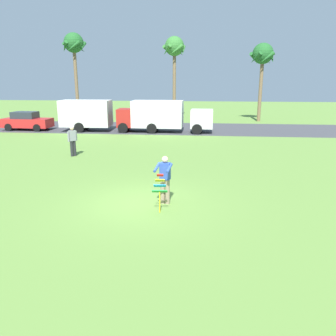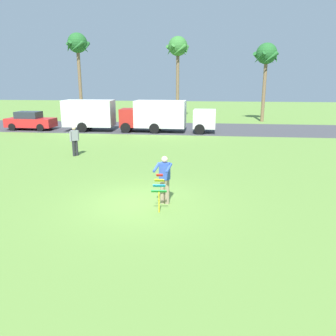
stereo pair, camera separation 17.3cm
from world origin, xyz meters
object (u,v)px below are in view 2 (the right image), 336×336
(palm_tree_left_near, at_px, (78,47))
(palm_tree_right_near, at_px, (178,50))
(parked_car_red, at_px, (30,121))
(kite_held, at_px, (159,187))
(palm_tree_centre_far, at_px, (266,57))
(parked_truck_white_box, at_px, (170,115))
(parked_truck_red_cab, at_px, (99,115))
(person_walker_near, at_px, (75,140))
(person_kite_flyer, at_px, (165,178))

(palm_tree_left_near, xyz_separation_m, palm_tree_right_near, (10.73, 1.77, -0.26))
(palm_tree_left_near, bearing_deg, parked_car_red, -98.65)
(kite_held, height_order, palm_tree_centre_far, palm_tree_centre_far)
(parked_truck_white_box, bearing_deg, parked_truck_red_cab, 179.99)
(kite_held, bearing_deg, palm_tree_right_near, 93.92)
(parked_truck_red_cab, height_order, person_walker_near, parked_truck_red_cab)
(parked_truck_red_cab, bearing_deg, kite_held, -66.18)
(person_kite_flyer, height_order, palm_tree_right_near, palm_tree_right_near)
(kite_held, relative_size, parked_truck_red_cab, 0.18)
(kite_held, xyz_separation_m, palm_tree_centre_far, (7.28, 26.31, 5.74))
(palm_tree_right_near, xyz_separation_m, person_walker_near, (-4.11, -20.48, -6.54))
(palm_tree_centre_far, height_order, person_walker_near, palm_tree_centre_far)
(parked_truck_white_box, distance_m, person_walker_near, 10.75)
(parked_truck_white_box, distance_m, palm_tree_right_near, 12.31)
(person_kite_flyer, xyz_separation_m, palm_tree_right_near, (-2.04, 27.65, 6.52))
(person_kite_flyer, relative_size, parked_car_red, 0.41)
(palm_tree_right_near, bearing_deg, parked_truck_red_cab, -118.58)
(kite_held, distance_m, palm_tree_right_near, 29.17)
(parked_car_red, relative_size, parked_truck_white_box, 0.63)
(kite_held, height_order, parked_truck_red_cab, parked_truck_red_cab)
(parked_truck_white_box, bearing_deg, person_kite_flyer, -84.31)
(palm_tree_right_near, relative_size, palm_tree_centre_far, 1.12)
(person_kite_flyer, distance_m, palm_tree_left_near, 29.64)
(parked_car_red, relative_size, palm_tree_left_near, 0.46)
(parked_truck_white_box, xyz_separation_m, palm_tree_left_near, (-11.08, 8.94, 6.33))
(parked_car_red, xyz_separation_m, palm_tree_centre_far, (21.31, 8.69, 5.79))
(parked_car_red, xyz_separation_m, person_walker_near, (7.98, -9.77, 0.16))
(person_kite_flyer, distance_m, parked_car_red, 22.06)
(palm_tree_centre_far, bearing_deg, parked_truck_white_box, -135.58)
(kite_held, bearing_deg, palm_tree_centre_far, 74.54)
(parked_car_red, height_order, person_walker_near, person_walker_near)
(kite_held, xyz_separation_m, person_walker_near, (-6.05, 7.85, 0.10))
(kite_held, height_order, person_walker_near, person_walker_near)
(parked_truck_red_cab, xyz_separation_m, person_walker_near, (1.73, -9.77, -0.48))
(person_walker_near, bearing_deg, parked_truck_white_box, 65.49)
(person_kite_flyer, xyz_separation_m, parked_truck_white_box, (-1.69, 16.94, 0.46))
(palm_tree_left_near, distance_m, palm_tree_centre_far, 19.99)
(parked_truck_red_cab, relative_size, palm_tree_left_near, 0.73)
(palm_tree_right_near, bearing_deg, kite_held, -86.08)
(palm_tree_centre_far, bearing_deg, parked_car_red, -157.81)
(parked_car_red, height_order, palm_tree_centre_far, palm_tree_centre_far)
(parked_truck_red_cab, xyz_separation_m, palm_tree_left_near, (-4.89, 8.94, 6.33))
(palm_tree_centre_far, bearing_deg, kite_held, -105.46)
(parked_car_red, relative_size, person_walker_near, 2.45)
(parked_truck_white_box, bearing_deg, palm_tree_centre_far, 44.42)
(parked_truck_red_cab, bearing_deg, person_walker_near, -79.97)
(palm_tree_left_near, distance_m, palm_tree_right_near, 10.88)
(parked_truck_red_cab, xyz_separation_m, palm_tree_centre_far, (15.06, 8.69, 5.15))
(person_kite_flyer, bearing_deg, palm_tree_right_near, 94.21)
(kite_held, xyz_separation_m, parked_truck_red_cab, (-7.78, 17.62, 0.58))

